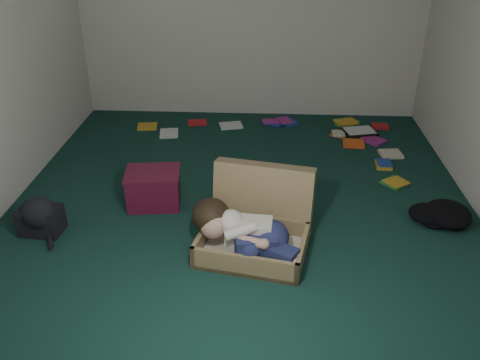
{
  "coord_description": "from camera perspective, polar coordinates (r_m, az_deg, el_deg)",
  "views": [
    {
      "loc": [
        0.19,
        -3.74,
        2.31
      ],
      "look_at": [
        0.0,
        -0.15,
        0.35
      ],
      "focal_mm": 38.0,
      "sensor_mm": 36.0,
      "label": 1
    }
  ],
  "objects": [
    {
      "name": "book_scatter",
      "position": [
        5.77,
        6.89,
        4.91
      ],
      "size": [
        2.98,
        1.73,
        0.02
      ],
      "color": "gold",
      "rests_on": "floor"
    },
    {
      "name": "backpack",
      "position": [
        4.32,
        -21.48,
        -4.11
      ],
      "size": [
        0.43,
        0.35,
        0.24
      ],
      "primitive_type": null,
      "rotation": [
        0.0,
        0.0,
        -0.09
      ],
      "color": "black",
      "rests_on": "floor"
    },
    {
      "name": "clothing_pile",
      "position": [
        4.5,
        21.87,
        -3.55
      ],
      "size": [
        0.54,
        0.5,
        0.14
      ],
      "primitive_type": null,
      "rotation": [
        0.0,
        0.0,
        0.39
      ],
      "color": "black",
      "rests_on": "floor"
    },
    {
      "name": "person",
      "position": [
        3.69,
        0.45,
        -5.87
      ],
      "size": [
        0.81,
        0.53,
        0.36
      ],
      "rotation": [
        0.0,
        0.0,
        -0.2
      ],
      "color": "silver",
      "rests_on": "suitcase"
    },
    {
      "name": "wall_front",
      "position": [
        1.81,
        -3.61,
        -5.35
      ],
      "size": [
        4.5,
        0.0,
        4.5
      ],
      "primitive_type": "plane",
      "rotation": [
        -1.57,
        0.0,
        0.0
      ],
      "color": "silver",
      "rests_on": "ground"
    },
    {
      "name": "maroon_bin",
      "position": [
        4.42,
        -9.67,
        -0.91
      ],
      "size": [
        0.5,
        0.41,
        0.32
      ],
      "rotation": [
        0.0,
        0.0,
        0.12
      ],
      "color": "#591229",
      "rests_on": "floor"
    },
    {
      "name": "paper_tray",
      "position": [
        5.96,
        13.25,
        5.26
      ],
      "size": [
        0.41,
        0.34,
        0.05
      ],
      "rotation": [
        0.0,
        0.0,
        0.23
      ],
      "color": "black",
      "rests_on": "floor"
    },
    {
      "name": "suitcase",
      "position": [
        3.87,
        1.94,
        -4.94
      ],
      "size": [
        0.92,
        0.9,
        0.57
      ],
      "rotation": [
        0.0,
        0.0,
        -0.2
      ],
      "color": "#8D764E",
      "rests_on": "floor"
    },
    {
      "name": "wall_back",
      "position": [
        6.08,
        1.29,
        19.02
      ],
      "size": [
        4.5,
        0.0,
        4.5
      ],
      "primitive_type": "plane",
      "rotation": [
        1.57,
        0.0,
        0.0
      ],
      "color": "silver",
      "rests_on": "ground"
    },
    {
      "name": "floor",
      "position": [
        4.4,
        0.11,
        -3.07
      ],
      "size": [
        4.5,
        4.5,
        0.0
      ],
      "primitive_type": "plane",
      "color": "#12342B",
      "rests_on": "ground"
    }
  ]
}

